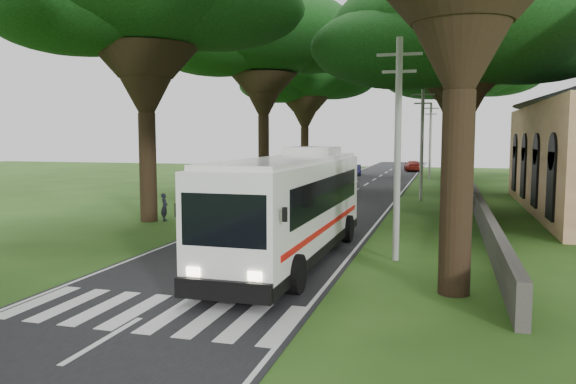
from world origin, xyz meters
name	(u,v)px	position (x,y,z in m)	size (l,w,h in m)	color
ground	(185,293)	(0.00, 0.00, 0.00)	(140.00, 140.00, 0.00)	#244814
road	(341,199)	(0.00, 25.00, 0.01)	(8.00, 120.00, 0.04)	black
crosswalk	(150,313)	(0.00, -2.00, 0.00)	(8.00, 3.00, 0.01)	silver
property_wall	(474,196)	(9.00, 24.00, 0.60)	(0.35, 50.00, 1.20)	#383533
pole_near	(398,146)	(5.50, 6.00, 4.18)	(1.60, 0.24, 8.00)	gray
pole_mid	(422,141)	(5.50, 26.00, 4.18)	(1.60, 0.24, 8.00)	gray
pole_far	(430,139)	(5.50, 46.00, 4.18)	(1.60, 0.24, 8.00)	gray
tree_l_midb	(263,36)	(-7.50, 30.00, 12.70)	(15.76, 15.76, 16.14)	black
tree_l_far	(305,78)	(-8.50, 48.00, 11.13)	(12.83, 12.83, 14.03)	black
tree_r_mida	(465,31)	(8.00, 20.00, 10.52)	(15.48, 15.48, 13.87)	black
tree_r_midb	(453,52)	(7.50, 38.00, 11.94)	(12.98, 12.98, 14.89)	black
tree_r_far	(461,71)	(8.50, 56.00, 12.26)	(16.10, 16.10, 15.77)	black
coach_bus	(292,205)	(1.84, 5.04, 2.03)	(3.11, 12.78, 3.76)	white
distant_car_a	(348,183)	(-0.80, 32.33, 0.62)	(1.38, 3.44, 1.17)	silver
distant_car_b	(356,170)	(-3.00, 50.49, 0.62)	(1.26, 3.61, 1.19)	navy
distant_car_c	(413,166)	(3.00, 59.34, 0.70)	(1.89, 4.65, 1.35)	maroon
pedestrian	(165,207)	(-7.24, 12.30, 0.75)	(0.54, 0.36, 1.49)	black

